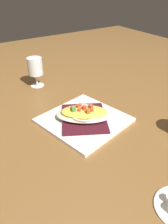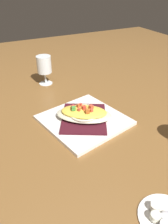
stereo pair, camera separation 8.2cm
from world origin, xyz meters
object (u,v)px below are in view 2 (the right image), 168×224
at_px(creamer_cup_1, 155,217).
at_px(creamer_saucer, 166,218).
at_px(stemmed_glass, 44,66).
at_px(creamer_cup_0, 155,207).
at_px(gratin_dish, 84,113).
at_px(square_plate, 84,120).

bearing_deg(creamer_cup_1, creamer_saucer, -105.30).
xyz_separation_m(stemmed_glass, creamer_cup_0, (-0.81, -0.00, -0.08)).
xyz_separation_m(gratin_dish, creamer_saucer, (-0.44, 0.01, -0.03)).
bearing_deg(gratin_dish, stemmed_glass, 3.17).
bearing_deg(creamer_cup_0, gratin_dish, -2.46).
bearing_deg(creamer_cup_0, creamer_cup_1, 138.92).
distance_m(gratin_dish, creamer_cup_0, 0.41).
bearing_deg(gratin_dish, square_plate, -99.14).
bearing_deg(square_plate, stemmed_glass, 3.18).
distance_m(square_plate, stemmed_glass, 0.40).
xyz_separation_m(square_plate, creamer_saucer, (-0.44, 0.01, -0.00)).
bearing_deg(creamer_cup_1, stemmed_glass, -0.88).
xyz_separation_m(square_plate, gratin_dish, (0.00, 0.00, 0.03)).
distance_m(gratin_dish, creamer_cup_1, 0.43).
distance_m(square_plate, creamer_cup_0, 0.41).
bearing_deg(creamer_saucer, stemmed_glass, 1.08).
height_order(gratin_dish, creamer_saucer, gratin_dish).
xyz_separation_m(creamer_saucer, creamer_cup_1, (0.01, 0.03, 0.01)).
distance_m(creamer_cup_0, creamer_cup_1, 0.03).
bearing_deg(creamer_cup_0, stemmed_glass, 0.30).
height_order(square_plate, creamer_saucer, square_plate).
relative_size(square_plate, creamer_cup_1, 11.71).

